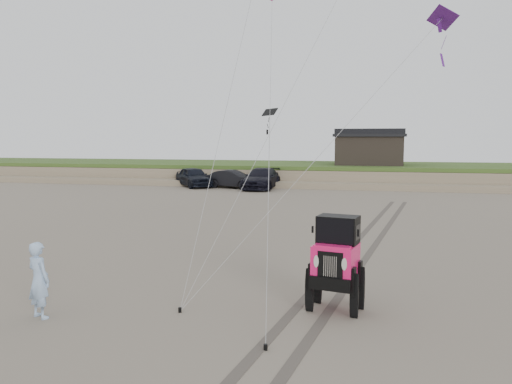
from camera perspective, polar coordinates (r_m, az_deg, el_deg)
ground at (r=11.92m, az=1.14°, el=-14.17°), size 160.00×160.00×0.00m
dune_ridge at (r=48.61m, az=10.37°, el=2.10°), size 160.00×14.25×1.73m
cabin at (r=47.95m, az=12.80°, el=4.88°), size 6.40×5.40×3.35m
truck_a at (r=43.39m, az=-7.14°, el=1.72°), size 4.78×5.13×1.71m
truck_b at (r=42.01m, az=-2.70°, el=1.48°), size 4.79×2.54×1.50m
truck_c at (r=41.32m, az=0.63°, el=1.55°), size 2.49×5.91×1.70m
jeep at (r=12.26m, az=9.08°, el=-9.17°), size 3.04×5.24×1.83m
man at (r=12.68m, az=-23.56°, el=-9.20°), size 0.76×0.64×1.79m
stake_main at (r=12.37m, az=-8.69°, el=-13.18°), size 0.08×0.08×0.12m
stake_aux at (r=10.24m, az=1.10°, el=-17.32°), size 0.08×0.08×0.12m
tire_tracks at (r=19.38m, az=11.97°, el=-6.32°), size 5.22×29.74×0.01m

